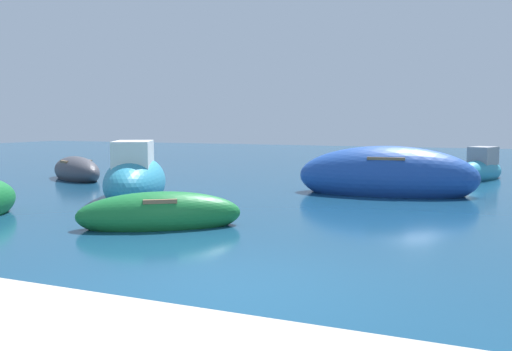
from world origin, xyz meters
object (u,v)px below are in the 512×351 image
(moored_boat_4, at_px, (480,170))
(moored_boat_5, at_px, (76,171))
(moored_boat_0, at_px, (135,180))
(moored_boat_3, at_px, (387,177))
(moored_boat_1, at_px, (160,214))

(moored_boat_4, bearing_deg, moored_boat_5, -43.50)
(moored_boat_0, xyz_separation_m, moored_boat_4, (8.90, 8.88, -0.14))
(moored_boat_3, bearing_deg, moored_boat_4, -121.15)
(moored_boat_1, height_order, moored_boat_5, moored_boat_5)
(moored_boat_3, bearing_deg, moored_boat_0, 21.01)
(moored_boat_0, height_order, moored_boat_4, moored_boat_0)
(moored_boat_4, height_order, moored_boat_5, moored_boat_4)
(moored_boat_0, bearing_deg, moored_boat_1, -166.44)
(moored_boat_0, relative_size, moored_boat_1, 1.37)
(moored_boat_0, bearing_deg, moored_boat_4, -72.63)
(moored_boat_0, distance_m, moored_boat_3, 7.29)
(moored_boat_5, bearing_deg, moored_boat_1, 170.04)
(moored_boat_3, bearing_deg, moored_boat_5, -5.08)
(moored_boat_1, bearing_deg, moored_boat_5, 105.70)
(moored_boat_0, relative_size, moored_boat_3, 0.84)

